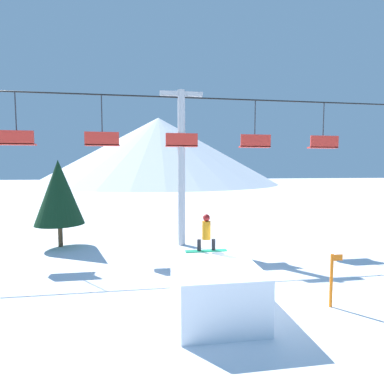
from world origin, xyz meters
TOP-DOWN VIEW (x-y plane):
  - ground_plane at (0.00, 0.00)m, footprint 220.00×220.00m
  - mountain_ridge at (0.00, 79.09)m, footprint 67.73×67.73m
  - snow_ramp at (-1.41, -0.36)m, footprint 2.44×3.27m
  - snowboarder at (-1.41, 0.93)m, footprint 1.46×0.30m
  - chairlift at (-1.47, 7.86)m, footprint 25.43×0.44m
  - pine_tree_near at (-8.31, 8.52)m, footprint 2.67×2.67m
  - trail_marker at (2.38, -0.55)m, footprint 0.41×0.10m

SIDE VIEW (x-z plane):
  - ground_plane at x=0.00m, z-range 0.00..0.00m
  - snow_ramp at x=-1.41m, z-range 0.00..1.56m
  - trail_marker at x=2.38m, z-range 0.06..1.78m
  - snowboarder at x=-1.41m, z-range 1.56..2.86m
  - pine_tree_near at x=-8.31m, z-range 0.63..5.54m
  - chairlift at x=-1.47m, z-range 0.95..9.73m
  - mountain_ridge at x=0.00m, z-range 0.00..18.88m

